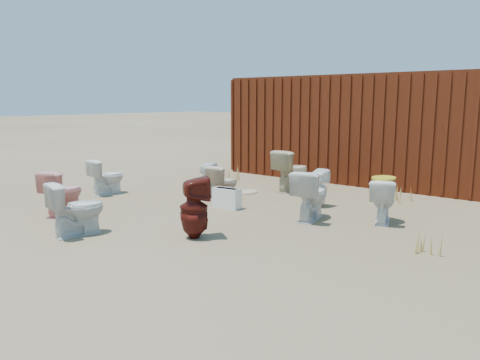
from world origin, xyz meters
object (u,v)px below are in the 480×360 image
Objects in this scene: toilet_back_a at (207,180)px; loose_tank at (227,198)px; toilet_front_a at (107,177)px; toilet_back_beige_left at (292,170)px; toilet_front_e at (310,195)px; toilet_back_e at (319,188)px; toilet_back_beige_right at (224,183)px; toilet_front_pink at (63,192)px; toilet_front_c at (77,209)px; shipping_container at (361,128)px; toilet_front_maroon at (194,208)px; toilet_back_yellowlid at (383,201)px.

loose_tank is (0.92, -0.49, -0.16)m from toilet_back_a.
toilet_back_beige_left is (2.67, 2.59, 0.07)m from toilet_front_a.
toilet_front_e is at bearing 134.70° from toilet_back_beige_left.
toilet_back_e is 1.61m from loose_tank.
toilet_back_beige_right is (0.47, -0.05, -0.01)m from toilet_back_a.
toilet_front_a is 1.06× the size of toilet_back_e.
toilet_front_pink reaches higher than toilet_front_a.
toilet_back_beige_left reaches higher than toilet_front_pink.
toilet_front_e is at bearing -114.77° from toilet_front_c.
shipping_container is at bearing -87.09° from toilet_front_e.
toilet_front_maroon is 1.24× the size of toilet_back_yellowlid.
toilet_front_a is 2.89m from toilet_front_c.
toilet_front_e is at bearing 164.56° from toilet_back_a.
toilet_front_c is 1.14× the size of toilet_back_beige_right.
shipping_container reaches higher than toilet_front_pink.
toilet_front_maroon reaches higher than toilet_front_c.
toilet_front_c is 0.89× the size of toilet_front_maroon.
toilet_back_beige_left is at bearing -62.33° from toilet_front_e.
shipping_container is at bearing -117.06° from toilet_back_a.
toilet_front_a is at bearing -172.22° from loose_tank.
toilet_front_maroon reaches higher than toilet_back_e.
toilet_back_a is 0.48m from toilet_back_beige_right.
toilet_front_e is 1.56m from loose_tank.
toilet_front_e is at bearing 171.55° from toilet_back_beige_right.
shipping_container reaches higher than toilet_front_a.
toilet_front_a is 3.63m from toilet_front_maroon.
toilet_front_pink is 2.70m from loose_tank.
toilet_front_e is (1.14, -4.27, -0.81)m from shipping_container.
toilet_front_pink is (-2.14, -6.53, -0.83)m from shipping_container.
toilet_back_beige_right is at bearing -23.79° from toilet_front_maroon.
toilet_front_c is at bearing 28.69° from toilet_back_yellowlid.
toilet_front_pink is at bearing 62.83° from toilet_back_a.
toilet_back_beige_left is 1.28× the size of toilet_back_e.
toilet_back_a is (-1.31, -4.00, -0.86)m from shipping_container.
toilet_front_c reaches higher than loose_tank.
toilet_front_a is 0.94× the size of toilet_front_pink.
toilet_back_a reaches higher than toilet_back_beige_right.
toilet_front_a is 0.94× the size of toilet_front_c.
toilet_front_a is 4.18m from toilet_back_e.
toilet_back_beige_right is (-1.98, 0.23, -0.06)m from toilet_front_e.
toilet_front_pink is 4.44m from toilet_back_beige_left.
toilet_back_beige_left is (0.95, 1.53, 0.09)m from toilet_back_a.
toilet_front_pink is 1.00× the size of toilet_front_c.
toilet_back_yellowlid is 1.33m from toilet_back_e.
toilet_back_beige_right is 2.94m from toilet_back_yellowlid.
toilet_front_e is at bearing 110.89° from toilet_back_e.
toilet_back_a is 0.79× the size of toilet_back_beige_left.
toilet_back_e is (1.16, -0.94, -0.09)m from toilet_back_beige_left.
shipping_container reaches higher than toilet_back_yellowlid.
toilet_front_a is 2.42m from toilet_back_beige_right.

